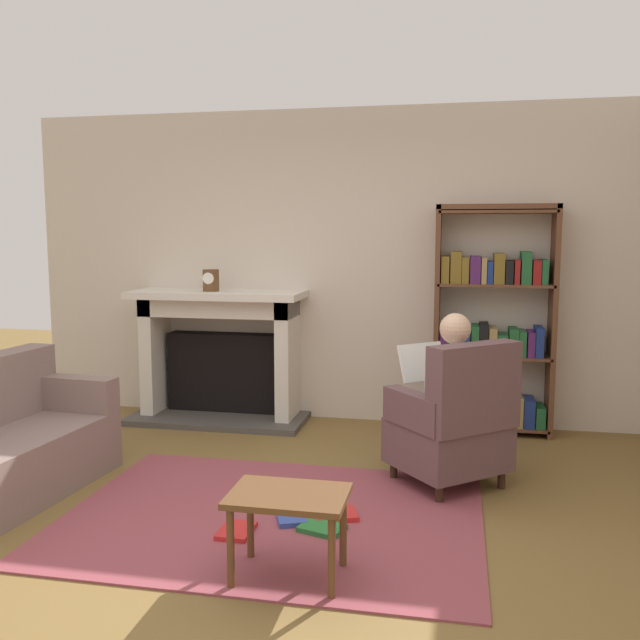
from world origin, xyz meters
name	(u,v)px	position (x,y,z in m)	size (l,w,h in m)	color
ground	(258,540)	(0.00, 0.00, 0.00)	(14.00, 14.00, 0.00)	brown
back_wall	(339,267)	(0.00, 2.55, 1.35)	(5.60, 0.10, 2.70)	beige
area_rug	(273,516)	(0.00, 0.30, 0.01)	(2.40, 1.80, 0.01)	#8E3F48
fireplace	(221,352)	(-1.02, 2.30, 0.60)	(1.54, 0.64, 1.15)	#4C4742
mantel_clock	(211,280)	(-1.06, 2.20, 1.24)	(0.14, 0.14, 0.19)	brown
bookshelf	(492,326)	(1.31, 2.33, 0.88)	(0.96, 0.32, 1.87)	brown
armchair_reading	(455,423)	(1.03, 1.01, 0.42)	(0.89, 0.89, 0.97)	#331E14
seated_reader	(444,390)	(0.95, 1.10, 0.62)	(0.57, 0.59, 1.14)	silver
side_table	(288,506)	(0.26, -0.36, 0.36)	(0.56, 0.39, 0.43)	brown
scattered_books	(301,522)	(0.19, 0.21, 0.03)	(0.73, 0.57, 0.03)	red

